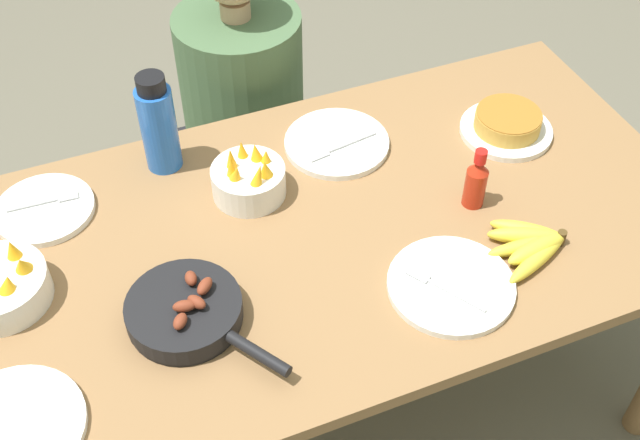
{
  "coord_description": "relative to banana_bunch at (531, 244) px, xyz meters",
  "views": [
    {
      "loc": [
        -0.46,
        -1.13,
        2.04
      ],
      "look_at": [
        0.0,
        0.0,
        0.77
      ],
      "focal_mm": 45.0,
      "sensor_mm": 36.0,
      "label": 1
    }
  ],
  "objects": [
    {
      "name": "empty_plate_mid_edge",
      "position": [
        -0.96,
        0.51,
        -0.01
      ],
      "size": [
        0.22,
        0.22,
        0.02
      ],
      "color": "white",
      "rests_on": "dining_table"
    },
    {
      "name": "empty_plate_far_right",
      "position": [
        -1.09,
        -0.03,
        -0.01
      ],
      "size": [
        0.26,
        0.26,
        0.02
      ],
      "color": "white",
      "rests_on": "dining_table"
    },
    {
      "name": "empty_plate_far_left",
      "position": [
        -0.21,
        -0.03,
        -0.01
      ],
      "size": [
        0.27,
        0.27,
        0.02
      ],
      "color": "white",
      "rests_on": "dining_table"
    },
    {
      "name": "empty_plate_near_front",
      "position": [
        -0.25,
        0.47,
        -0.01
      ],
      "size": [
        0.26,
        0.26,
        0.02
      ],
      "color": "white",
      "rests_on": "dining_table"
    },
    {
      "name": "banana_bunch",
      "position": [
        0.0,
        0.0,
        0.0
      ],
      "size": [
        0.19,
        0.19,
        0.04
      ],
      "color": "yellow",
      "rests_on": "dining_table"
    },
    {
      "name": "frittata_plate_center",
      "position": [
        0.16,
        0.36,
        0.01
      ],
      "size": [
        0.23,
        0.23,
        0.06
      ],
      "color": "white",
      "rests_on": "dining_table"
    },
    {
      "name": "dining_table",
      "position": [
        -0.4,
        0.23,
        -0.11
      ],
      "size": [
        1.73,
        0.9,
        0.74
      ],
      "color": "olive",
      "rests_on": "ground_plane"
    },
    {
      "name": "hot_sauce_bottle",
      "position": [
        -0.04,
        0.17,
        0.05
      ],
      "size": [
        0.05,
        0.05,
        0.16
      ],
      "color": "#B72814",
      "rests_on": "dining_table"
    },
    {
      "name": "water_bottle",
      "position": [
        -0.66,
        0.57,
        0.1
      ],
      "size": [
        0.08,
        0.08,
        0.25
      ],
      "color": "blue",
      "rests_on": "dining_table"
    },
    {
      "name": "fruit_bowl_mango",
      "position": [
        -0.51,
        0.4,
        0.03
      ],
      "size": [
        0.17,
        0.17,
        0.13
      ],
      "color": "white",
      "rests_on": "dining_table"
    },
    {
      "name": "ground_plane",
      "position": [
        -0.4,
        0.23,
        -0.76
      ],
      "size": [
        14.0,
        14.0,
        0.0
      ],
      "primitive_type": "plane",
      "color": "#666051"
    },
    {
      "name": "skillet",
      "position": [
        -0.74,
        0.09,
        0.01
      ],
      "size": [
        0.27,
        0.34,
        0.08
      ],
      "rotation": [
        0.0,
        0.0,
        5.28
      ],
      "color": "black",
      "rests_on": "dining_table"
    },
    {
      "name": "person_figure",
      "position": [
        -0.36,
        0.91,
        -0.31
      ],
      "size": [
        0.39,
        0.39,
        1.11
      ],
      "color": "black",
      "rests_on": "ground_plane"
    }
  ]
}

